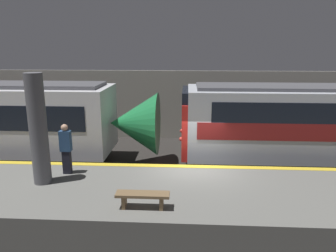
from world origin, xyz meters
TOP-DOWN VIEW (x-y plane):
  - ground_plane at (0.00, 0.00)m, footprint 120.00×120.00m
  - platform at (0.00, -2.11)m, footprint 40.00×4.22m
  - station_rear_barrier at (0.00, 7.37)m, footprint 50.00×0.15m
  - support_pillar_near at (-5.01, -1.88)m, footprint 0.57×0.57m
  - person_waiting at (-4.47, -1.07)m, footprint 0.38×0.24m
  - platform_bench at (-1.46, -3.44)m, footprint 1.50×0.40m

SIDE VIEW (x-z plane):
  - ground_plane at x=0.00m, z-range 0.00..0.00m
  - platform at x=0.00m, z-range 0.00..1.07m
  - platform_bench at x=-1.46m, z-range 1.18..1.63m
  - person_waiting at x=-4.47m, z-range 1.13..2.92m
  - station_rear_barrier at x=0.00m, z-range 0.00..4.05m
  - support_pillar_near at x=-5.01m, z-range 1.07..4.68m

